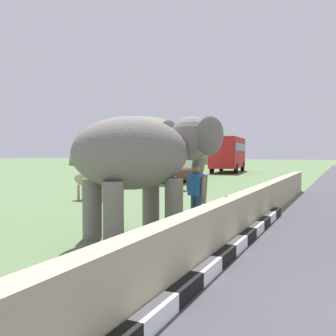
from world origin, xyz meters
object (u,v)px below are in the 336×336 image
Objects in this scene: cow_near at (91,179)px; cow_mid at (184,174)px; person_handler at (196,192)px; bus_white at (178,151)px; bus_red at (228,152)px; elephant at (146,155)px.

cow_near is 5.75m from cow_mid.
bus_white is at bearing 25.20° from person_handler.
bus_red is at bearing 2.92° from cow_near.
elephant is 0.49× the size of bus_red.
bus_red is (28.02, 7.20, 1.15)m from person_handler.
cow_near is at bearing -172.77° from bus_white.
bus_white reaches higher than cow_mid.
bus_red is at bearing -1.67° from bus_white.
bus_white is at bearing 178.33° from bus_red.
elephant is at bearing 154.77° from person_handler.
elephant is 1.93m from person_handler.
person_handler is 0.87× the size of cow_near.
cow_near is at bearing -177.08° from bus_red.
bus_white is at bearing 26.09° from cow_mid.
cow_mid is at bearing -153.91° from bus_white.
person_handler is at bearing -165.58° from bus_red.
cow_mid is at bearing -19.74° from cow_near.
cow_near is at bearing 160.26° from cow_mid.
bus_white is 4.82× the size of cow_near.
person_handler is (1.50, -0.71, -0.98)m from elephant.
bus_red is at bearing 12.41° from elephant.
elephant is 18.84m from bus_white.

